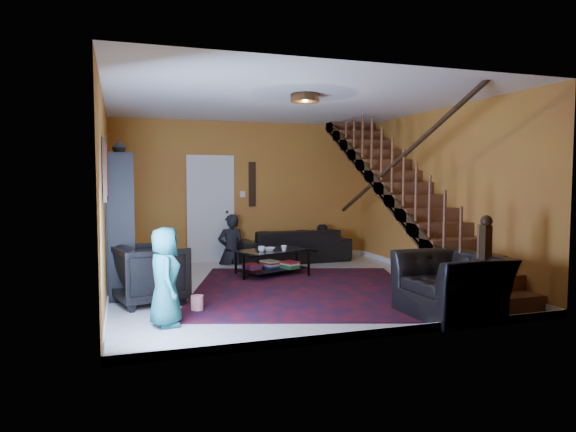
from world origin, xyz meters
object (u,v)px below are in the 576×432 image
at_px(armchair_right, 452,285).
at_px(coffee_table, 272,261).
at_px(bookshelf, 121,225).
at_px(sofa, 293,245).
at_px(armchair_left, 150,274).

xyz_separation_m(armchair_right, coffee_table, (-1.31, 3.19, -0.12)).
bearing_deg(armchair_right, bookshelf, -128.75).
relative_size(sofa, coffee_table, 1.65).
distance_m(sofa, armchair_right, 4.57).
height_order(bookshelf, coffee_table, bookshelf).
relative_size(sofa, armchair_right, 1.93).
height_order(armchair_left, coffee_table, armchair_left).
xyz_separation_m(bookshelf, coffee_table, (2.44, 0.34, -0.71)).
bearing_deg(bookshelf, coffee_table, 7.89).
height_order(bookshelf, sofa, bookshelf).
bearing_deg(sofa, bookshelf, 25.29).
bearing_deg(armchair_left, bookshelf, 4.29).
bearing_deg(sofa, armchair_right, 93.74).
xyz_separation_m(bookshelf, armchair_left, (0.35, -1.07, -0.57)).
relative_size(armchair_left, armchair_right, 0.75).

